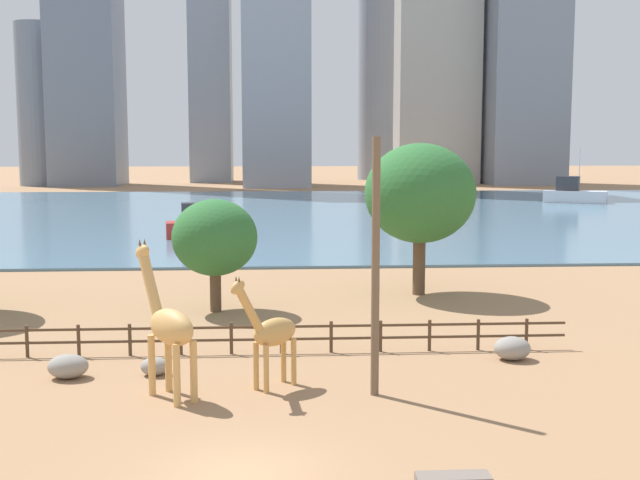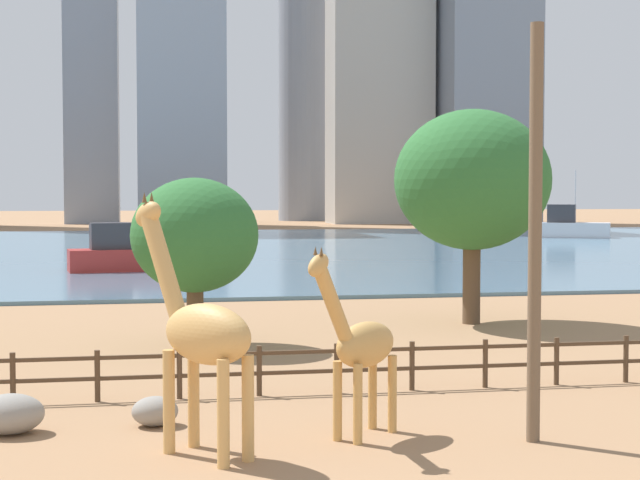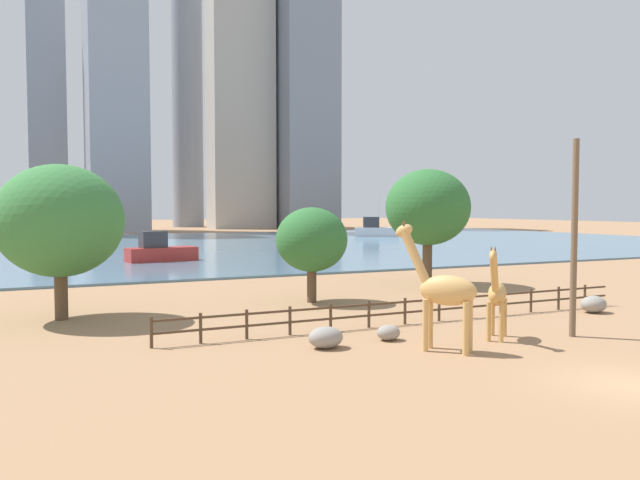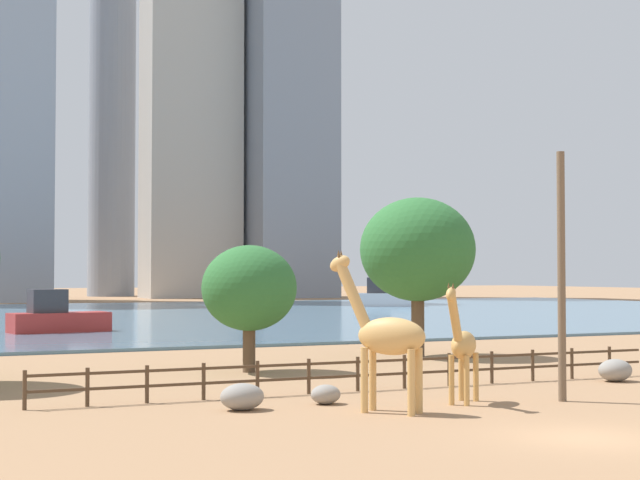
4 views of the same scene
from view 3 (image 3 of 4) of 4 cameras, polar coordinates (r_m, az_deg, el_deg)
name	(u,v)px [view 3 (image 3 of 4)]	position (r m, az deg, el deg)	size (l,w,h in m)	color
ground_plane	(157,246)	(95.44, -14.65, -0.55)	(400.00, 400.00, 0.00)	#9E7551
harbor_water	(161,247)	(92.50, -14.31, -0.59)	(180.00, 86.00, 0.20)	slate
giraffe_tall	(443,290)	(25.29, 11.18, -4.48)	(2.61, 3.12, 5.25)	tan
giraffe_companion	(497,294)	(28.10, 15.86, -4.77)	(2.54, 2.38, 4.16)	tan
utility_pole	(574,238)	(29.67, 22.22, 0.15)	(0.28, 0.28, 8.75)	brown
boulder_near_fence	(594,304)	(37.22, 23.74, -5.40)	(1.45, 1.23, 0.93)	gray
boulder_by_pole	(326,337)	(25.68, 0.53, -8.90)	(1.47, 1.17, 0.88)	gray
boulder_small	(388,333)	(27.32, 6.28, -8.42)	(1.04, 0.89, 0.67)	gray
enclosure_fence	(412,308)	(31.26, 8.45, -6.19)	(26.12, 0.14, 1.30)	#4C3826
tree_left_large	(312,240)	(37.48, -0.76, 0.00)	(4.32, 4.32, 5.75)	brown
tree_center_broad	(428,208)	(46.46, 9.82, 2.94)	(6.22, 6.22, 8.55)	brown
tree_right_tall	(60,221)	(34.20, -22.71, 1.61)	(6.36, 6.36, 7.92)	brown
boat_ferry	(375,230)	(120.63, 5.09, 0.95)	(8.90, 6.64, 7.61)	silver
boat_sailboat	(160,251)	(66.37, -14.44, -0.97)	(7.36, 3.53, 3.11)	#B22D28
skyline_tower_needle	(47,111)	(175.57, -23.71, 10.77)	(8.91, 11.43, 60.51)	#939EAD
skyline_tower_glass	(187,82)	(192.04, -12.08, 13.92)	(9.10, 9.10, 84.73)	gray
skyline_block_left	(304,83)	(178.72, -1.44, 14.17)	(15.37, 15.53, 80.74)	gray
skyline_tower_short	(240,34)	(179.52, -7.31, 18.15)	(17.20, 9.27, 105.48)	#B7B2A8
skyline_block_wide	(114,32)	(160.06, -18.28, 17.65)	(13.05, 15.64, 93.25)	#939EAD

